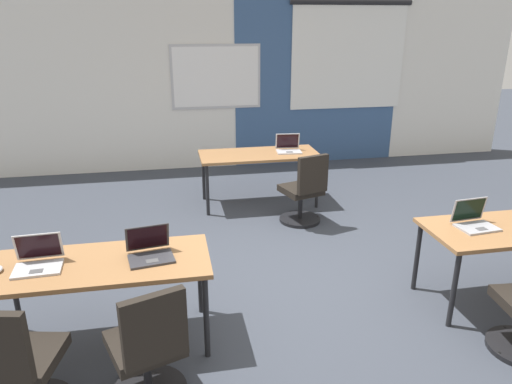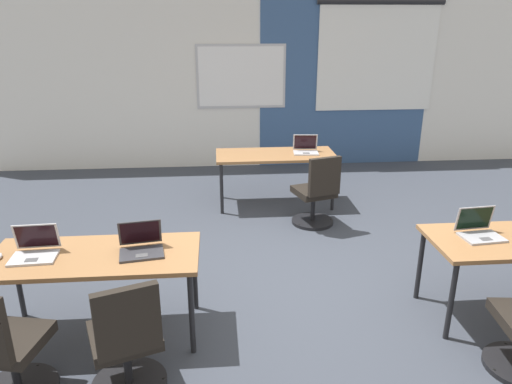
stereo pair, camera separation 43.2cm
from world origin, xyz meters
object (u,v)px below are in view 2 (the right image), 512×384
object	(u,v)px
laptop_near_left_end	(35,250)
chair_far_right	(316,197)
laptop_far_right	(306,149)
chair_near_left_inner	(127,347)
desk_near_left	(95,261)
laptop_near_left_inner	(141,246)
laptop_near_right_inner	(479,230)
desk_far_center	(275,158)
chair_near_left_end	(4,355)

from	to	relation	value
laptop_near_left_end	chair_far_right	bearing A→B (deg)	34.67
laptop_far_right	chair_near_left_inner	bearing A→B (deg)	-112.31
desk_near_left	laptop_near_left_inner	world-z (taller)	laptop_near_left_inner
desk_near_left	laptop_far_right	world-z (taller)	laptop_far_right
laptop_near_right_inner	laptop_near_left_end	world-z (taller)	laptop_near_right_inner
desk_far_center	laptop_far_right	distance (m)	0.43
laptop_near_right_inner	laptop_near_left_inner	distance (m)	2.76
desk_near_left	desk_far_center	world-z (taller)	same
desk_near_left	chair_near_left_inner	world-z (taller)	chair_near_left_inner
desk_near_left	laptop_far_right	size ratio (longest dim) A/B	4.52
laptop_near_right_inner	chair_far_right	bearing A→B (deg)	110.43
laptop_near_right_inner	chair_near_left_end	xyz separation A→B (m)	(-3.57, -0.77, -0.39)
desk_near_left	chair_far_right	bearing A→B (deg)	43.06
laptop_near_right_inner	laptop_near_left_inner	bearing A→B (deg)	175.49
laptop_near_right_inner	chair_near_left_end	world-z (taller)	laptop_near_right_inner
chair_near_left_inner	desk_far_center	bearing A→B (deg)	-132.10
laptop_far_right	chair_far_right	xyz separation A→B (m)	(-0.00, -0.80, -0.39)
laptop_far_right	laptop_near_left_end	size ratio (longest dim) A/B	1.03
chair_far_right	laptop_near_left_inner	bearing A→B (deg)	31.29
laptop_far_right	chair_near_left_inner	size ratio (longest dim) A/B	0.38
chair_near_left_end	desk_far_center	bearing A→B (deg)	-110.27
chair_far_right	laptop_near_right_inner	bearing A→B (deg)	99.34
laptop_near_right_inner	chair_near_left_end	bearing A→B (deg)	-173.44
desk_far_center	desk_near_left	bearing A→B (deg)	-122.01
chair_near_left_inner	laptop_near_left_end	bearing A→B (deg)	-62.47
laptop_near_left_end	chair_near_left_end	bearing A→B (deg)	-94.01
laptop_near_right_inner	laptop_far_right	bearing A→B (deg)	103.47
desk_near_left	desk_far_center	bearing A→B (deg)	57.99
laptop_far_right	chair_near_left_end	distance (m)	4.41
desk_near_left	chair_near_left_end	world-z (taller)	chair_near_left_end
laptop_near_left_end	chair_near_left_inner	world-z (taller)	laptop_near_left_end
chair_far_right	chair_near_left_inner	world-z (taller)	same
desk_far_center	chair_far_right	distance (m)	0.93
chair_near_left_end	laptop_near_left_inner	world-z (taller)	laptop_near_left_inner
desk_far_center	laptop_far_right	world-z (taller)	laptop_far_right
laptop_far_right	laptop_near_right_inner	size ratio (longest dim) A/B	1.00
chair_near_left_end	laptop_far_right	bearing A→B (deg)	-114.68
desk_near_left	laptop_near_right_inner	size ratio (longest dim) A/B	4.51
laptop_far_right	chair_near_left_end	bearing A→B (deg)	-121.38
laptop_far_right	laptop_near_right_inner	xyz separation A→B (m)	(0.96, -2.75, 0.00)
laptop_near_right_inner	laptop_near_left_end	xyz separation A→B (m)	(-3.56, -0.06, -0.00)
chair_far_right	laptop_near_left_inner	world-z (taller)	laptop_near_left_inner
chair_near_left_end	laptop_near_right_inner	bearing A→B (deg)	-155.90
desk_near_left	laptop_near_right_inner	bearing A→B (deg)	1.24
chair_far_right	laptop_near_left_end	world-z (taller)	laptop_near_left_end
chair_near_left_end	chair_near_left_inner	size ratio (longest dim) A/B	1.00
desk_far_center	chair_near_left_inner	distance (m)	3.79
desk_near_left	chair_near_left_end	bearing A→B (deg)	-122.60
desk_far_center	chair_near_left_end	world-z (taller)	chair_near_left_end
chair_near_left_inner	laptop_far_right	bearing A→B (deg)	-137.51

